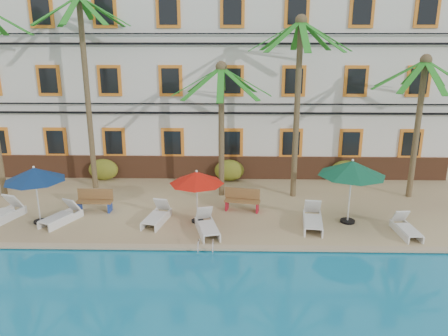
{
  "coord_description": "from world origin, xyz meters",
  "views": [
    {
      "loc": [
        1.59,
        -14.6,
        7.27
      ],
      "look_at": [
        1.2,
        3.0,
        2.0
      ],
      "focal_mm": 35.0,
      "sensor_mm": 36.0,
      "label": 1
    }
  ],
  "objects_px": {
    "umbrella_green": "(352,169)",
    "lounger_c": "(157,216)",
    "palm_d": "(298,84)",
    "lounger_b": "(62,216)",
    "palm_b": "(85,68)",
    "lounger_e": "(313,219)",
    "umbrella_blue": "(35,175)",
    "palm_e": "(420,106)",
    "lounger_f": "(406,228)",
    "bench_right": "(243,200)",
    "umbrella_red": "(197,178)",
    "lounger_a": "(1,213)",
    "bench_left": "(95,200)",
    "palm_c": "(221,109)",
    "pool_ladder": "(206,250)",
    "lounger_d": "(207,225)"
  },
  "relations": [
    {
      "from": "umbrella_blue",
      "to": "lounger_d",
      "type": "bearing_deg",
      "value": -6.8
    },
    {
      "from": "umbrella_blue",
      "to": "palm_c",
      "type": "bearing_deg",
      "value": 25.06
    },
    {
      "from": "palm_c",
      "to": "bench_left",
      "type": "xyz_separation_m",
      "value": [
        -5.28,
        -2.05,
        -3.53
      ]
    },
    {
      "from": "palm_b",
      "to": "palm_e",
      "type": "relative_size",
      "value": 1.41
    },
    {
      "from": "lounger_a",
      "to": "bench_right",
      "type": "bearing_deg",
      "value": 8.01
    },
    {
      "from": "lounger_a",
      "to": "lounger_b",
      "type": "height_order",
      "value": "lounger_a"
    },
    {
      "from": "bench_left",
      "to": "lounger_c",
      "type": "bearing_deg",
      "value": -22.44
    },
    {
      "from": "palm_d",
      "to": "lounger_e",
      "type": "bearing_deg",
      "value": -84.78
    },
    {
      "from": "umbrella_blue",
      "to": "lounger_b",
      "type": "relative_size",
      "value": 1.23
    },
    {
      "from": "palm_c",
      "to": "palm_e",
      "type": "xyz_separation_m",
      "value": [
        8.63,
        -0.02,
        0.18
      ]
    },
    {
      "from": "umbrella_red",
      "to": "umbrella_green",
      "type": "relative_size",
      "value": 0.83
    },
    {
      "from": "palm_c",
      "to": "umbrella_blue",
      "type": "xyz_separation_m",
      "value": [
        -7.09,
        -3.31,
        -2.02
      ]
    },
    {
      "from": "palm_e",
      "to": "bench_right",
      "type": "bearing_deg",
      "value": -166.72
    },
    {
      "from": "lounger_c",
      "to": "lounger_a",
      "type": "bearing_deg",
      "value": 179.88
    },
    {
      "from": "bench_left",
      "to": "lounger_f",
      "type": "bearing_deg",
      "value": -9.49
    },
    {
      "from": "lounger_b",
      "to": "lounger_d",
      "type": "distance_m",
      "value": 5.86
    },
    {
      "from": "lounger_d",
      "to": "lounger_f",
      "type": "xyz_separation_m",
      "value": [
        7.39,
        0.02,
        -0.03
      ]
    },
    {
      "from": "umbrella_blue",
      "to": "umbrella_green",
      "type": "xyz_separation_m",
      "value": [
        12.17,
        0.29,
        0.23
      ]
    },
    {
      "from": "palm_b",
      "to": "bench_left",
      "type": "relative_size",
      "value": 5.96
    },
    {
      "from": "palm_e",
      "to": "lounger_f",
      "type": "xyz_separation_m",
      "value": [
        -1.67,
        -4.07,
        -3.93
      ]
    },
    {
      "from": "lounger_d",
      "to": "palm_d",
      "type": "bearing_deg",
      "value": 47.39
    },
    {
      "from": "bench_right",
      "to": "lounger_e",
      "type": "bearing_deg",
      "value": -31.44
    },
    {
      "from": "palm_d",
      "to": "palm_e",
      "type": "bearing_deg",
      "value": 0.25
    },
    {
      "from": "lounger_e",
      "to": "lounger_f",
      "type": "relative_size",
      "value": 1.21
    },
    {
      "from": "umbrella_green",
      "to": "lounger_c",
      "type": "xyz_separation_m",
      "value": [
        -7.55,
        -0.19,
        -1.94
      ]
    },
    {
      "from": "umbrella_blue",
      "to": "lounger_f",
      "type": "distance_m",
      "value": 14.17
    },
    {
      "from": "umbrella_blue",
      "to": "umbrella_green",
      "type": "relative_size",
      "value": 0.9
    },
    {
      "from": "umbrella_red",
      "to": "lounger_c",
      "type": "distance_m",
      "value": 2.22
    },
    {
      "from": "umbrella_green",
      "to": "lounger_f",
      "type": "bearing_deg",
      "value": -29.75
    },
    {
      "from": "palm_d",
      "to": "umbrella_blue",
      "type": "distance_m",
      "value": 11.34
    },
    {
      "from": "umbrella_blue",
      "to": "bench_right",
      "type": "bearing_deg",
      "value": 10.41
    },
    {
      "from": "palm_b",
      "to": "umbrella_green",
      "type": "relative_size",
      "value": 3.46
    },
    {
      "from": "lounger_b",
      "to": "lounger_c",
      "type": "bearing_deg",
      "value": 1.34
    },
    {
      "from": "umbrella_green",
      "to": "lounger_c",
      "type": "bearing_deg",
      "value": -178.59
    },
    {
      "from": "palm_e",
      "to": "pool_ladder",
      "type": "xyz_separation_m",
      "value": [
        -9.02,
        -5.47,
        -4.18
      ]
    },
    {
      "from": "palm_e",
      "to": "umbrella_blue",
      "type": "height_order",
      "value": "palm_e"
    },
    {
      "from": "bench_right",
      "to": "palm_e",
      "type": "bearing_deg",
      "value": 13.28
    },
    {
      "from": "palm_e",
      "to": "lounger_c",
      "type": "distance_m",
      "value": 12.19
    },
    {
      "from": "lounger_d",
      "to": "bench_left",
      "type": "height_order",
      "value": "bench_left"
    },
    {
      "from": "umbrella_blue",
      "to": "lounger_d",
      "type": "distance_m",
      "value": 6.92
    },
    {
      "from": "palm_d",
      "to": "lounger_b",
      "type": "bearing_deg",
      "value": -161.2
    },
    {
      "from": "umbrella_blue",
      "to": "lounger_c",
      "type": "xyz_separation_m",
      "value": [
        4.62,
        0.11,
        -1.71
      ]
    },
    {
      "from": "palm_b",
      "to": "pool_ladder",
      "type": "relative_size",
      "value": 12.1
    },
    {
      "from": "umbrella_red",
      "to": "lounger_f",
      "type": "distance_m",
      "value": 8.05
    },
    {
      "from": "palm_d",
      "to": "umbrella_red",
      "type": "relative_size",
      "value": 3.71
    },
    {
      "from": "umbrella_blue",
      "to": "lounger_f",
      "type": "height_order",
      "value": "umbrella_blue"
    },
    {
      "from": "palm_c",
      "to": "palm_e",
      "type": "distance_m",
      "value": 8.63
    },
    {
      "from": "lounger_b",
      "to": "pool_ladder",
      "type": "height_order",
      "value": "lounger_b"
    },
    {
      "from": "lounger_e",
      "to": "bench_left",
      "type": "distance_m",
      "value": 9.01
    },
    {
      "from": "umbrella_green",
      "to": "bench_right",
      "type": "height_order",
      "value": "umbrella_green"
    }
  ]
}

